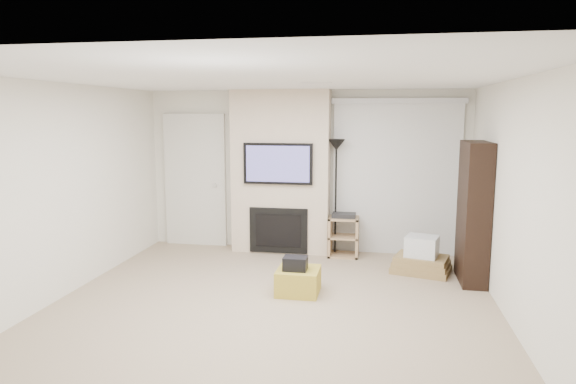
% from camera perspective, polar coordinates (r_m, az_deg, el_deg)
% --- Properties ---
extents(floor, '(5.00, 5.50, 0.00)m').
position_cam_1_polar(floor, '(5.73, -2.14, -13.29)').
color(floor, tan).
rests_on(floor, ground).
extents(ceiling, '(5.00, 5.50, 0.00)m').
position_cam_1_polar(ceiling, '(5.32, -2.30, 12.53)').
color(ceiling, white).
rests_on(ceiling, wall_back).
extents(wall_back, '(5.00, 0.00, 2.50)m').
position_cam_1_polar(wall_back, '(8.07, 1.92, 2.35)').
color(wall_back, white).
rests_on(wall_back, ground).
extents(wall_front, '(5.00, 0.00, 2.50)m').
position_cam_1_polar(wall_front, '(2.83, -14.25, -10.03)').
color(wall_front, white).
rests_on(wall_front, ground).
extents(wall_left, '(0.00, 5.50, 2.50)m').
position_cam_1_polar(wall_left, '(6.39, -24.68, -0.13)').
color(wall_left, white).
rests_on(wall_left, ground).
extents(wall_right, '(0.00, 5.50, 2.50)m').
position_cam_1_polar(wall_right, '(5.44, 24.47, -1.55)').
color(wall_right, white).
rests_on(wall_right, ground).
extents(hvac_vent, '(0.35, 0.18, 0.01)m').
position_cam_1_polar(hvac_vent, '(6.04, 3.15, 12.04)').
color(hvac_vent, silver).
rests_on(hvac_vent, ceiling).
extents(ottoman, '(0.50, 0.50, 0.30)m').
position_cam_1_polar(ottoman, '(6.26, 1.15, -9.86)').
color(ottoman, gold).
rests_on(ottoman, floor).
extents(black_bag, '(0.28, 0.22, 0.16)m').
position_cam_1_polar(black_bag, '(6.16, 0.82, -7.93)').
color(black_bag, black).
rests_on(black_bag, ottoman).
extents(fireplace_wall, '(1.50, 0.47, 2.50)m').
position_cam_1_polar(fireplace_wall, '(7.92, -0.81, 2.13)').
color(fireplace_wall, beige).
rests_on(fireplace_wall, floor).
extents(entry_door, '(1.02, 0.11, 2.14)m').
position_cam_1_polar(entry_door, '(8.50, -10.23, 1.21)').
color(entry_door, silver).
rests_on(entry_door, floor).
extents(vertical_blinds, '(1.98, 0.10, 2.37)m').
position_cam_1_polar(vertical_blinds, '(7.94, 11.92, 2.23)').
color(vertical_blinds, silver).
rests_on(vertical_blinds, floor).
extents(floor_lamp, '(0.26, 0.26, 1.77)m').
position_cam_1_polar(floor_lamp, '(7.75, 5.37, 3.10)').
color(floor_lamp, black).
rests_on(floor_lamp, floor).
extents(av_stand, '(0.45, 0.38, 0.66)m').
position_cam_1_polar(av_stand, '(7.82, 6.20, -4.63)').
color(av_stand, tan).
rests_on(av_stand, floor).
extents(box_stack, '(0.87, 0.75, 0.50)m').
position_cam_1_polar(box_stack, '(7.27, 14.60, -7.18)').
color(box_stack, olive).
rests_on(box_stack, floor).
extents(bookshelf, '(0.30, 0.80, 1.80)m').
position_cam_1_polar(bookshelf, '(6.93, 19.92, -2.16)').
color(bookshelf, black).
rests_on(bookshelf, floor).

